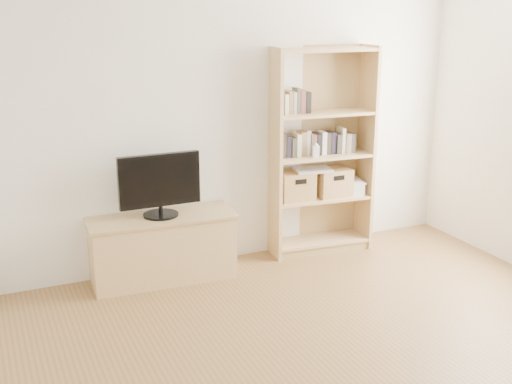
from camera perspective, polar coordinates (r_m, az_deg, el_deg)
back_wall at (r=5.81m, az=-1.89°, el=6.30°), size 4.50×0.02×2.60m
tv_stand at (r=5.64m, az=-8.32°, el=-5.01°), size 1.24×0.52×0.56m
bookshelf at (r=6.07m, az=5.85°, el=3.57°), size 1.00×0.43×1.96m
television at (r=5.45m, az=-8.57°, el=0.64°), size 0.70×0.05×0.55m
books_row_mid at (r=6.07m, az=5.80°, el=4.52°), size 0.91×0.27×0.24m
books_row_upper at (r=5.91m, az=3.97°, el=8.08°), size 0.43×0.20×0.22m
baby_monitor at (r=5.92m, az=5.34°, el=3.58°), size 0.06×0.05×0.11m
basket_left at (r=6.04m, az=3.54°, el=0.58°), size 0.34×0.29×0.26m
basket_right at (r=6.19m, az=6.80°, el=0.90°), size 0.33×0.28×0.26m
laptop at (r=6.05m, az=5.04°, el=2.01°), size 0.38×0.30×0.03m
magazine_stack at (r=6.31m, az=8.56°, el=0.42°), size 0.23×0.28×0.12m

